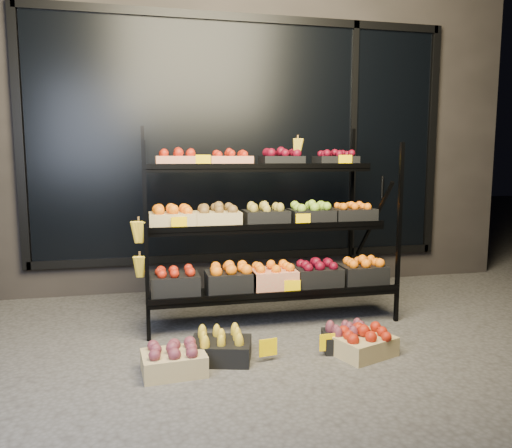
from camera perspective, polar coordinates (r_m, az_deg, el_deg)
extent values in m
plane|color=#514F4C|center=(3.94, 3.40, -12.88)|extent=(24.00, 24.00, 0.00)
cube|color=#2D2826|center=(6.24, -3.30, 11.03)|extent=(6.00, 2.00, 3.50)
cube|color=black|center=(5.22, -1.38, 9.51)|extent=(4.20, 0.04, 2.40)
cube|color=black|center=(5.30, -1.30, -3.66)|extent=(4.30, 0.06, 0.08)
cube|color=black|center=(5.38, -1.38, 22.50)|extent=(4.30, 0.06, 0.08)
cube|color=black|center=(5.22, -25.45, 8.79)|extent=(0.08, 0.06, 2.50)
cube|color=black|center=(6.02, 19.41, 8.84)|extent=(0.08, 0.06, 2.50)
cube|color=black|center=(5.57, 11.01, 9.26)|extent=(0.06, 0.06, 2.50)
cylinder|color=black|center=(5.70, 14.23, 4.09)|extent=(0.02, 0.02, 0.25)
cube|color=black|center=(3.77, -12.45, -2.14)|extent=(0.03, 0.03, 1.50)
cube|color=black|center=(4.30, 16.03, -1.07)|extent=(0.03, 0.03, 1.50)
cube|color=black|center=(4.72, -12.58, 0.77)|extent=(0.03, 0.03, 1.66)
cube|color=black|center=(5.15, 10.86, 1.38)|extent=(0.03, 0.03, 1.66)
cube|color=black|center=(4.17, 2.07, -7.84)|extent=(2.05, 0.42, 0.03)
cube|color=black|center=(3.98, 2.83, -8.10)|extent=(2.05, 0.02, 0.05)
cube|color=black|center=(4.36, 1.09, -0.46)|extent=(2.05, 0.40, 0.03)
cube|color=black|center=(4.17, 1.72, -0.34)|extent=(2.05, 0.02, 0.05)
cube|color=black|center=(4.61, 0.20, 6.22)|extent=(2.05, 0.40, 0.03)
cube|color=black|center=(4.42, 0.76, 6.62)|extent=(2.05, 0.02, 0.05)
cube|color=tan|center=(4.50, -8.97, 6.99)|extent=(0.38, 0.28, 0.11)
ellipsoid|color=red|center=(4.50, -8.99, 8.07)|extent=(0.32, 0.24, 0.07)
cube|color=tan|center=(4.55, -2.98, 7.08)|extent=(0.38, 0.28, 0.11)
ellipsoid|color=red|center=(4.55, -2.99, 8.15)|extent=(0.32, 0.24, 0.07)
cube|color=black|center=(4.66, 2.92, 7.09)|extent=(0.38, 0.28, 0.11)
ellipsoid|color=maroon|center=(4.66, 2.93, 8.13)|extent=(0.32, 0.24, 0.07)
cube|color=black|center=(4.83, 9.06, 7.02)|extent=(0.38, 0.28, 0.11)
ellipsoid|color=maroon|center=(4.83, 9.08, 8.03)|extent=(0.32, 0.24, 0.07)
cube|color=tan|center=(4.23, -9.54, 0.35)|extent=(0.38, 0.28, 0.14)
ellipsoid|color=orange|center=(4.21, -9.57, 1.69)|extent=(0.32, 0.24, 0.07)
cube|color=tan|center=(4.26, -4.40, 0.49)|extent=(0.38, 0.28, 0.14)
ellipsoid|color=brown|center=(4.25, -4.41, 1.83)|extent=(0.32, 0.24, 0.07)
cube|color=black|center=(4.35, 1.11, 0.65)|extent=(0.38, 0.28, 0.14)
ellipsoid|color=gold|center=(4.34, 1.12, 1.96)|extent=(0.32, 0.24, 0.07)
cube|color=black|center=(4.46, 6.31, 0.79)|extent=(0.38, 0.28, 0.14)
ellipsoid|color=#95C431|center=(4.45, 6.33, 2.07)|extent=(0.32, 0.24, 0.07)
cube|color=black|center=(4.61, 10.95, 0.91)|extent=(0.38, 0.28, 0.14)
ellipsoid|color=orange|center=(4.60, 10.98, 2.15)|extent=(0.32, 0.24, 0.07)
cube|color=black|center=(4.02, -9.24, -6.99)|extent=(0.38, 0.28, 0.18)
ellipsoid|color=red|center=(3.99, -9.28, -5.32)|extent=(0.32, 0.24, 0.07)
cube|color=black|center=(4.07, -3.03, -6.72)|extent=(0.38, 0.28, 0.18)
ellipsoid|color=orange|center=(4.04, -3.04, -5.07)|extent=(0.32, 0.24, 0.07)
cube|color=tan|center=(4.14, 1.91, -6.45)|extent=(0.38, 0.28, 0.18)
ellipsoid|color=orange|center=(4.12, 1.91, -4.83)|extent=(0.32, 0.24, 0.07)
cube|color=black|center=(4.26, 7.01, -6.12)|extent=(0.38, 0.28, 0.18)
ellipsoid|color=maroon|center=(4.23, 7.03, -4.55)|extent=(0.32, 0.24, 0.07)
cube|color=black|center=(4.41, 12.04, -5.75)|extent=(0.38, 0.28, 0.18)
ellipsoid|color=orange|center=(4.39, 12.08, -4.23)|extent=(0.32, 0.24, 0.07)
ellipsoid|color=yellow|center=(3.76, -13.28, 0.45)|extent=(0.14, 0.08, 0.22)
ellipsoid|color=yellow|center=(3.80, -13.16, -3.46)|extent=(0.14, 0.08, 0.22)
ellipsoid|color=yellow|center=(4.61, 4.80, 9.80)|extent=(0.14, 0.08, 0.22)
cube|color=#FFC900|center=(4.08, -8.78, -0.04)|extent=(0.13, 0.01, 0.12)
cube|color=#FFC900|center=(4.29, 5.40, 0.38)|extent=(0.13, 0.01, 0.12)
cube|color=#FFC900|center=(4.71, 10.16, 7.05)|extent=(0.13, 0.01, 0.12)
cube|color=#FFC900|center=(4.37, -6.05, 7.09)|extent=(0.13, 0.01, 0.12)
cube|color=#FFC900|center=(4.05, 4.18, -7.26)|extent=(0.13, 0.01, 0.12)
cube|color=#FFC900|center=(3.49, 1.40, -14.53)|extent=(0.13, 0.01, 0.12)
cube|color=#FFC900|center=(3.62, 8.25, -13.81)|extent=(0.13, 0.01, 0.12)
cube|color=tan|center=(3.36, -9.38, -15.40)|extent=(0.42, 0.33, 0.14)
ellipsoid|color=brown|center=(3.33, -9.42, -13.84)|extent=(0.35, 0.27, 0.07)
cube|color=black|center=(3.52, -4.07, -14.23)|extent=(0.47, 0.40, 0.14)
ellipsoid|color=yellow|center=(3.48, -4.08, -12.71)|extent=(0.40, 0.33, 0.07)
cube|color=tan|center=(3.67, 12.29, -13.47)|extent=(0.47, 0.41, 0.13)
ellipsoid|color=red|center=(3.64, 12.33, -12.04)|extent=(0.39, 0.34, 0.07)
cube|color=black|center=(3.75, 10.44, -13.05)|extent=(0.40, 0.33, 0.12)
ellipsoid|color=brown|center=(3.72, 10.48, -11.75)|extent=(0.34, 0.28, 0.07)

